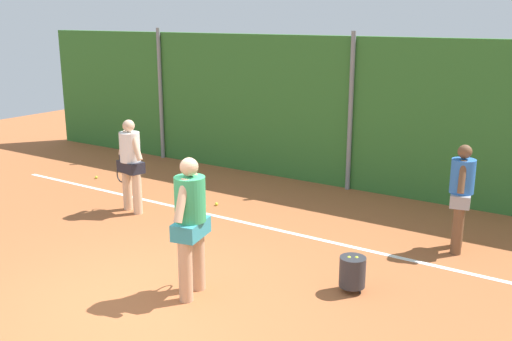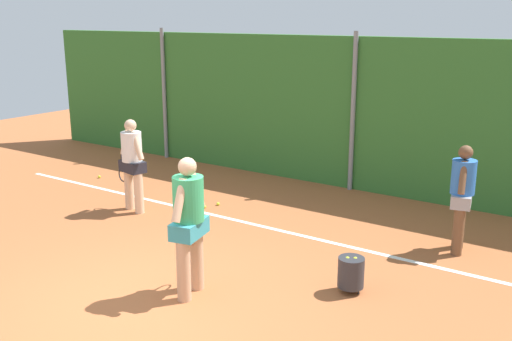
{
  "view_description": "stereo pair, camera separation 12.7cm",
  "coord_description": "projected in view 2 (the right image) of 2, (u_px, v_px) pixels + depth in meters",
  "views": [
    {
      "loc": [
        5.08,
        -5.05,
        3.67
      ],
      "look_at": [
        0.15,
        2.45,
        1.3
      ],
      "focal_mm": 41.24,
      "sensor_mm": 36.0,
      "label": 1
    },
    {
      "loc": [
        5.19,
        -4.98,
        3.67
      ],
      "look_at": [
        0.15,
        2.45,
        1.3
      ],
      "focal_mm": 41.24,
      "sensor_mm": 36.0,
      "label": 2
    }
  ],
  "objects": [
    {
      "name": "tennis_ball_0",
      "position": [
        204.0,
        207.0,
        11.53
      ],
      "size": [
        0.07,
        0.07,
        0.07
      ],
      "primitive_type": "sphere",
      "color": "#CCDB33",
      "rests_on": "ground_plane"
    },
    {
      "name": "hedge_fence_backdrop",
      "position": [
        356.0,
        114.0,
        12.51
      ],
      "size": [
        18.55,
        0.25,
        3.25
      ],
      "primitive_type": "cube",
      "color": "#33702D",
      "rests_on": "ground_plane"
    },
    {
      "name": "ground_plane",
      "position": [
        229.0,
        256.0,
        9.27
      ],
      "size": [
        28.54,
        28.54,
        0.0
      ],
      "primitive_type": "plane",
      "color": "#A85B33"
    },
    {
      "name": "tennis_ball_5",
      "position": [
        218.0,
        204.0,
        11.7
      ],
      "size": [
        0.07,
        0.07,
        0.07
      ],
      "primitive_type": "sphere",
      "color": "#CCDB33",
      "rests_on": "ground_plane"
    },
    {
      "name": "tennis_ball_1",
      "position": [
        140.0,
        167.0,
        14.51
      ],
      "size": [
        0.07,
        0.07,
        0.07
      ],
      "primitive_type": "sphere",
      "color": "#CCDB33",
      "rests_on": "ground_plane"
    },
    {
      "name": "tennis_ball_4",
      "position": [
        99.0,
        177.0,
        13.66
      ],
      "size": [
        0.07,
        0.07,
        0.07
      ],
      "primitive_type": "sphere",
      "color": "#CCDB33",
      "rests_on": "ground_plane"
    },
    {
      "name": "fence_post_left",
      "position": [
        164.0,
        94.0,
        15.26
      ],
      "size": [
        0.1,
        0.1,
        3.37
      ],
      "primitive_type": "cylinder",
      "color": "gray",
      "rests_on": "ground_plane"
    },
    {
      "name": "fence_post_center",
      "position": [
        353.0,
        113.0,
        12.36
      ],
      "size": [
        0.1,
        0.1,
        3.37
      ],
      "primitive_type": "cylinder",
      "color": "gray",
      "rests_on": "ground_plane"
    },
    {
      "name": "player_midcourt",
      "position": [
        132.0,
        160.0,
        11.14
      ],
      "size": [
        0.82,
        0.42,
        1.79
      ],
      "rotation": [
        0.0,
        0.0,
        2.92
      ],
      "color": "beige",
      "rests_on": "ground_plane"
    },
    {
      "name": "court_baseline_paint",
      "position": [
        276.0,
        230.0,
        10.38
      ],
      "size": [
        13.56,
        0.1,
        0.01
      ],
      "primitive_type": "cube",
      "color": "white",
      "rests_on": "ground_plane"
    },
    {
      "name": "ball_hopper",
      "position": [
        351.0,
        272.0,
        7.98
      ],
      "size": [
        0.36,
        0.36,
        0.51
      ],
      "color": "#2D2D33",
      "rests_on": "ground_plane"
    },
    {
      "name": "player_foreground_near",
      "position": [
        189.0,
        219.0,
        7.72
      ],
      "size": [
        0.44,
        0.84,
        1.91
      ],
      "rotation": [
        0.0,
        0.0,
        1.79
      ],
      "color": "tan",
      "rests_on": "ground_plane"
    },
    {
      "name": "player_backcourt_far",
      "position": [
        462.0,
        193.0,
        9.2
      ],
      "size": [
        0.4,
        0.72,
        1.74
      ],
      "rotation": [
        0.0,
        0.0,
        1.78
      ],
      "color": "brown",
      "rests_on": "ground_plane"
    }
  ]
}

